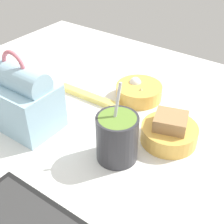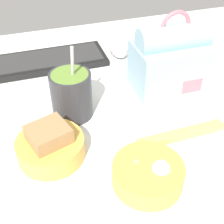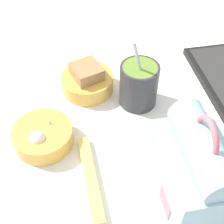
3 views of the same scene
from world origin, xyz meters
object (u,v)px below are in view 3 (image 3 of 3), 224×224
at_px(lunch_bag, 196,168).
at_px(chopstick_case, 90,178).
at_px(bento_bowl_sandwich, 87,81).
at_px(bento_bowl_snacks, 43,136).
at_px(soup_cup, 139,84).

xyz_separation_m(lunch_bag, chopstick_case, (-0.06, -0.19, -0.07)).
height_order(lunch_bag, bento_bowl_sandwich, lunch_bag).
height_order(bento_bowl_snacks, chopstick_case, bento_bowl_snacks).
bearing_deg(chopstick_case, bento_bowl_snacks, -142.77).
bearing_deg(bento_bowl_sandwich, chopstick_case, -6.60).
relative_size(lunch_bag, bento_bowl_sandwich, 1.52).
distance_m(soup_cup, bento_bowl_snacks, 0.26).
bearing_deg(bento_bowl_snacks, lunch_bag, 57.66).
height_order(lunch_bag, chopstick_case, lunch_bag).
distance_m(bento_bowl_sandwich, chopstick_case, 0.28).
relative_size(lunch_bag, chopstick_case, 1.02).
distance_m(bento_bowl_snacks, chopstick_case, 0.15).
xyz_separation_m(lunch_bag, bento_bowl_snacks, (-0.18, -0.28, -0.06)).
height_order(soup_cup, bento_bowl_snacks, soup_cup).
xyz_separation_m(bento_bowl_snacks, chopstick_case, (0.12, 0.09, -0.02)).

